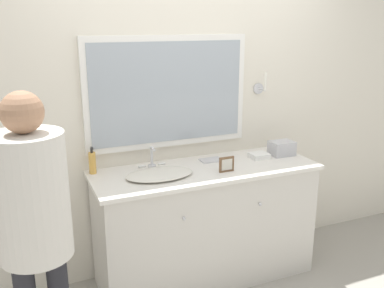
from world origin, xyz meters
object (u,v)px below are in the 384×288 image
object	(u,v)px
sink_basin	(159,173)
soap_bottle	(92,162)
person	(33,211)
picture_frame	(227,164)
appliance_box	(282,148)

from	to	relation	value
sink_basin	soap_bottle	world-z (taller)	soap_bottle
sink_basin	person	size ratio (longest dim) A/B	0.29
soap_bottle	picture_frame	distance (m)	0.97
picture_frame	person	xyz separation A→B (m)	(-1.34, -0.41, 0.05)
sink_basin	soap_bottle	bearing A→B (deg)	150.46
sink_basin	person	xyz separation A→B (m)	(-0.87, -0.52, 0.09)
sink_basin	appliance_box	bearing A→B (deg)	4.02
soap_bottle	picture_frame	world-z (taller)	soap_bottle
soap_bottle	appliance_box	xyz separation A→B (m)	(1.51, -0.16, -0.03)
picture_frame	person	bearing A→B (deg)	-162.94
picture_frame	person	size ratio (longest dim) A/B	0.07
soap_bottle	picture_frame	xyz separation A→B (m)	(0.90, -0.35, -0.03)
picture_frame	sink_basin	bearing A→B (deg)	167.12
picture_frame	soap_bottle	bearing A→B (deg)	158.84
person	appliance_box	bearing A→B (deg)	17.06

